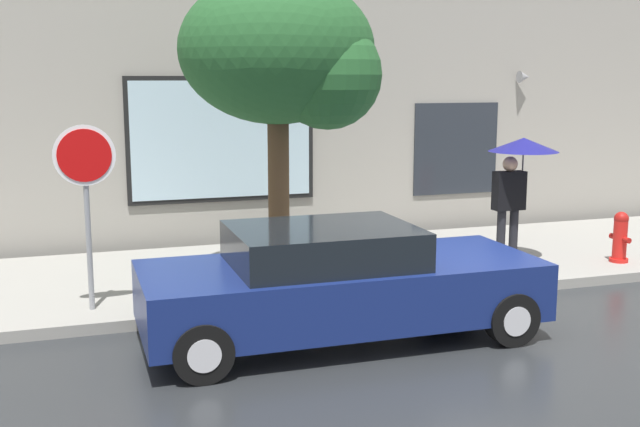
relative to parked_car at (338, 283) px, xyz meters
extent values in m
plane|color=#282B2D|center=(1.41, 0.03, -0.69)|extent=(60.00, 60.00, 0.00)
cube|color=gray|center=(1.41, 3.03, -0.61)|extent=(20.00, 4.00, 0.15)
cube|color=#9E998E|center=(1.41, 5.53, 2.81)|extent=(20.00, 0.40, 7.00)
cube|color=black|center=(-0.34, 5.30, 1.31)|extent=(3.38, 0.06, 2.24)
cube|color=silver|center=(-0.34, 5.27, 1.31)|extent=(3.22, 0.03, 2.08)
cube|color=#262B33|center=(4.33, 5.31, 1.01)|extent=(1.80, 0.04, 1.80)
cone|color=#99999E|center=(5.73, 5.18, 2.41)|extent=(0.22, 0.24, 0.24)
cube|color=navy|center=(0.05, 0.00, -0.09)|extent=(4.72, 1.83, 0.68)
cube|color=black|center=(-0.19, 0.00, 0.47)|extent=(2.12, 1.61, 0.44)
cylinder|color=black|center=(1.86, 0.84, -0.37)|extent=(0.64, 0.22, 0.64)
cylinder|color=silver|center=(1.86, 0.84, -0.37)|extent=(0.35, 0.24, 0.35)
cylinder|color=black|center=(1.86, -0.84, -0.37)|extent=(0.64, 0.22, 0.64)
cylinder|color=silver|center=(1.86, -0.84, -0.37)|extent=(0.35, 0.24, 0.35)
cylinder|color=black|center=(-1.76, 0.84, -0.37)|extent=(0.64, 0.22, 0.64)
cylinder|color=silver|center=(-1.76, 0.84, -0.37)|extent=(0.35, 0.24, 0.35)
cylinder|color=black|center=(-1.76, -0.84, -0.37)|extent=(0.64, 0.22, 0.64)
cylinder|color=silver|center=(-1.76, -0.84, -0.37)|extent=(0.35, 0.24, 0.35)
cylinder|color=red|center=(5.42, 1.71, -0.19)|extent=(0.22, 0.22, 0.71)
sphere|color=#AD1814|center=(5.42, 1.71, 0.17)|extent=(0.23, 0.23, 0.23)
cylinder|color=#AD1814|center=(5.42, 1.55, -0.15)|extent=(0.09, 0.12, 0.09)
cylinder|color=#AD1814|center=(5.42, 1.87, -0.15)|extent=(0.09, 0.12, 0.09)
cylinder|color=red|center=(5.42, 1.71, -0.51)|extent=(0.30, 0.30, 0.06)
cylinder|color=black|center=(3.53, 2.20, -0.11)|extent=(0.14, 0.14, 0.87)
cylinder|color=black|center=(3.75, 2.20, -0.11)|extent=(0.14, 0.14, 0.87)
cube|color=black|center=(3.64, 2.20, 0.64)|extent=(0.51, 0.22, 0.61)
sphere|color=tan|center=(3.64, 2.20, 1.06)|extent=(0.24, 0.24, 0.24)
cylinder|color=#4C4C51|center=(3.87, 2.20, 0.89)|extent=(0.02, 0.02, 0.90)
cone|color=navy|center=(3.87, 2.20, 1.36)|extent=(1.10, 1.10, 0.22)
cylinder|color=#4C3823|center=(-0.09, 2.36, 0.74)|extent=(0.31, 0.31, 2.56)
ellipsoid|color=#235628|center=(-0.09, 2.36, 2.79)|extent=(2.80, 2.38, 2.10)
sphere|color=#235628|center=(0.54, 2.01, 2.44)|extent=(1.54, 1.54, 1.54)
cylinder|color=gray|center=(-2.78, 1.65, 0.63)|extent=(0.07, 0.07, 2.34)
cylinder|color=white|center=(-2.78, 1.61, 1.45)|extent=(0.76, 0.02, 0.76)
cylinder|color=red|center=(-2.78, 1.59, 1.45)|extent=(0.66, 0.02, 0.66)
camera|label=1|loc=(-2.96, -8.37, 2.41)|focal=43.38mm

